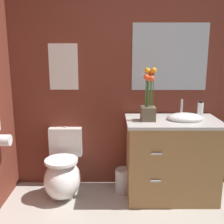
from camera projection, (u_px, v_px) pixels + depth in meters
wall_back at (168, 76)px, 2.97m from camera, size 4.72×0.05×2.50m
toilet at (62, 174)px, 2.90m from camera, size 0.38×0.59×0.69m
vanity_cabinet at (170, 158)px, 2.83m from camera, size 0.94×0.56×1.02m
flower_vase at (147, 102)px, 2.67m from camera, size 0.14×0.14×0.52m
soap_bottle at (199, 109)px, 2.85m from camera, size 0.06×0.06×0.17m
trash_bin at (122, 181)px, 2.97m from camera, size 0.18×0.18×0.27m
wall_poster at (62, 67)px, 2.91m from camera, size 0.31×0.01×0.49m
wall_mirror at (169, 57)px, 2.90m from camera, size 0.80×0.01×0.70m
toilet_paper_roll at (4, 140)px, 2.61m from camera, size 0.11×0.11×0.11m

